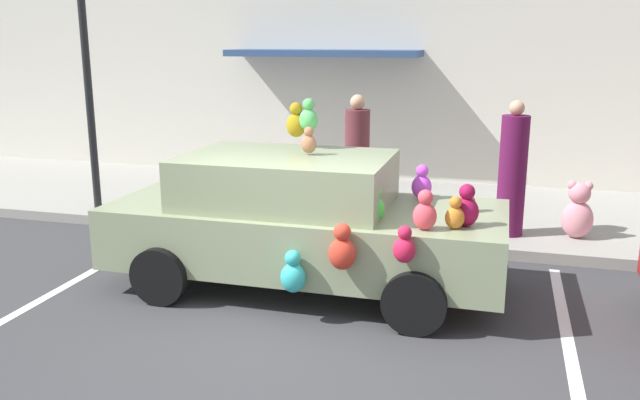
{
  "coord_description": "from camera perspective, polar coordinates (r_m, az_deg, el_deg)",
  "views": [
    {
      "loc": [
        1.92,
        -5.51,
        2.83
      ],
      "look_at": [
        -0.19,
        2.01,
        0.9
      ],
      "focal_mm": 37.02,
      "sensor_mm": 36.0,
      "label": 1
    }
  ],
  "objects": [
    {
      "name": "sidewalk",
      "position": [
        11.03,
        5.16,
        -0.65
      ],
      "size": [
        24.0,
        4.0,
        0.15
      ],
      "primitive_type": "cube",
      "color": "gray",
      "rests_on": "ground"
    },
    {
      "name": "street_lamp_post",
      "position": [
        10.99,
        -19.51,
        10.66
      ],
      "size": [
        0.28,
        0.28,
        3.57
      ],
      "color": "black",
      "rests_on": "sidewalk"
    },
    {
      "name": "parking_stripe_rear",
      "position": [
        8.58,
        -19.78,
        -6.21
      ],
      "size": [
        0.12,
        3.6,
        0.01
      ],
      "primitive_type": "cube",
      "color": "silver",
      "rests_on": "ground"
    },
    {
      "name": "plush_covered_car",
      "position": [
        7.52,
        -1.53,
        -1.77
      ],
      "size": [
        4.44,
        2.13,
        2.14
      ],
      "color": "gray",
      "rests_on": "ground"
    },
    {
      "name": "pedestrian_walking_past",
      "position": [
        10.33,
        3.22,
        3.63
      ],
      "size": [
        0.39,
        0.39,
        1.84
      ],
      "color": "brown",
      "rests_on": "sidewalk"
    },
    {
      "name": "pedestrian_near_shopfront",
      "position": [
        9.42,
        16.29,
        2.19
      ],
      "size": [
        0.38,
        0.38,
        1.87
      ],
      "color": "#55133E",
      "rests_on": "sidewalk"
    },
    {
      "name": "storefront_building",
      "position": [
        12.8,
        7.25,
        15.39
      ],
      "size": [
        24.0,
        1.25,
        6.4
      ],
      "color": "beige",
      "rests_on": "ground"
    },
    {
      "name": "ground_plane",
      "position": [
        6.48,
        -3.26,
        -12.02
      ],
      "size": [
        60.0,
        60.0,
        0.0
      ],
      "primitive_type": "plane",
      "color": "#38383A"
    },
    {
      "name": "teddy_bear_on_sidewalk",
      "position": [
        9.65,
        21.4,
        -0.96
      ],
      "size": [
        0.42,
        0.35,
        0.79
      ],
      "color": "pink",
      "rests_on": "sidewalk"
    },
    {
      "name": "parking_stripe_front",
      "position": [
        7.13,
        20.46,
        -10.41
      ],
      "size": [
        0.12,
        3.6,
        0.01
      ],
      "primitive_type": "cube",
      "color": "silver",
      "rests_on": "ground"
    }
  ]
}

